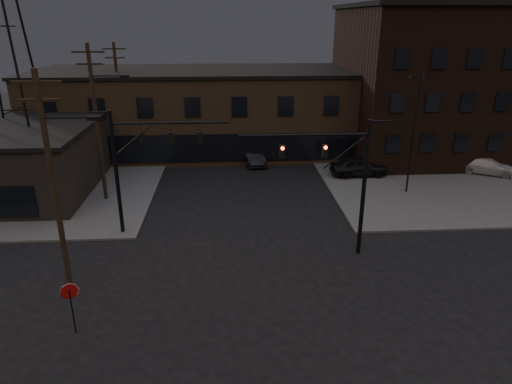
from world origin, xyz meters
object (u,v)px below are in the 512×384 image
traffic_signal_near (345,174)px  car_crossing (253,156)px  parked_car_lot_b (487,166)px  traffic_signal_far (136,159)px  parked_car_lot_a (359,166)px  stop_sign (70,297)px

traffic_signal_near → car_crossing: (-4.09, 18.22, -4.16)m
parked_car_lot_b → car_crossing: size_ratio=1.02×
traffic_signal_far → car_crossing: traffic_signal_far is taller
parked_car_lot_a → traffic_signal_near: bearing=158.9°
traffic_signal_near → parked_car_lot_b: bearing=39.4°
traffic_signal_far → stop_sign: size_ratio=3.23×
parked_car_lot_a → traffic_signal_far: bearing=119.5°
traffic_signal_near → traffic_signal_far: (-12.07, 3.50, 0.08)m
parked_car_lot_b → traffic_signal_near: bearing=159.0°
parked_car_lot_a → parked_car_lot_b: 11.54m
stop_sign → parked_car_lot_b: stop_sign is taller
traffic_signal_near → parked_car_lot_a: traffic_signal_near is taller
traffic_signal_near → parked_car_lot_b: size_ratio=1.66×
car_crossing → parked_car_lot_b: bearing=-21.2°
parked_car_lot_a → parked_car_lot_b: size_ratio=1.02×
traffic_signal_near → parked_car_lot_a: 14.99m
stop_sign → parked_car_lot_a: bearing=47.8°
stop_sign → parked_car_lot_a: (18.23, 20.10, -0.86)m
stop_sign → parked_car_lot_b: 35.86m
parked_car_lot_a → car_crossing: bearing=61.5°
traffic_signal_near → stop_sign: traffic_signal_near is taller
traffic_signal_near → traffic_signal_far: size_ratio=1.00×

